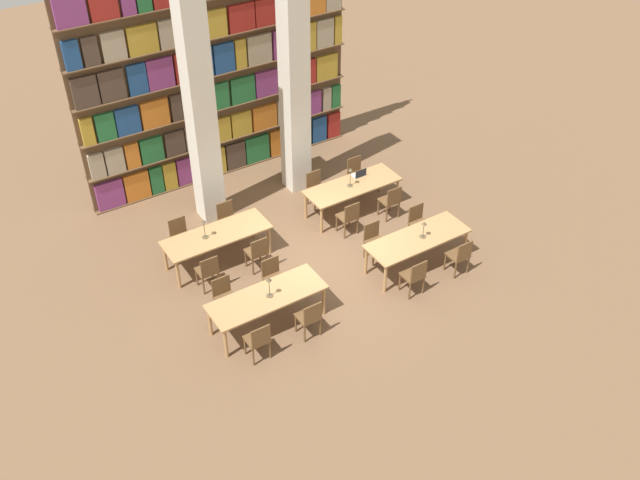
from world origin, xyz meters
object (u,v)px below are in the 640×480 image
(pillar_left, at_px, (199,103))
(reading_table_3, at_px, (352,187))
(chair_13, at_px, (316,188))
(chair_15, at_px, (357,173))
(pillar_center, at_px, (294,77))
(chair_10, at_px, (257,252))
(chair_11, at_px, (228,219))
(desk_lamp_2, at_px, (204,226))
(chair_1, at_px, (224,296))
(chair_0, at_px, (258,340))
(chair_7, at_px, (418,222))
(desk_lamp_1, at_px, (424,227))
(chair_3, at_px, (273,277))
(chair_9, at_px, (181,236))
(chair_6, at_px, (460,255))
(laptop, at_px, (359,175))
(reading_table_2, at_px, (217,237))
(chair_12, at_px, (349,217))
(chair_4, at_px, (414,276))
(chair_2, at_px, (310,317))
(desk_lamp_0, at_px, (269,284))
(chair_5, at_px, (374,240))
(chair_8, at_px, (208,271))
(reading_table_1, at_px, (417,240))
(desk_lamp_3, at_px, (350,174))
(reading_table_0, at_px, (267,299))

(pillar_left, height_order, reading_table_3, pillar_left)
(chair_13, bearing_deg, chair_15, -180.00)
(pillar_center, xyz_separation_m, chair_10, (-2.44, -2.43, -2.51))
(chair_11, relative_size, desk_lamp_2, 1.89)
(pillar_left, bearing_deg, chair_1, -110.86)
(chair_15, bearing_deg, reading_table_3, 48.69)
(chair_0, xyz_separation_m, chair_7, (4.87, 1.30, 0.00))
(pillar_center, height_order, chair_7, pillar_center)
(pillar_left, relative_size, desk_lamp_1, 14.65)
(chair_3, height_order, chair_15, same)
(pillar_left, height_order, desk_lamp_2, pillar_left)
(chair_0, bearing_deg, chair_13, 45.89)
(chair_9, distance_m, chair_13, 3.59)
(chair_6, relative_size, chair_7, 1.00)
(chair_9, relative_size, laptop, 2.81)
(reading_table_2, height_order, chair_13, chair_13)
(chair_0, relative_size, desk_lamp_1, 2.19)
(pillar_left, relative_size, pillar_center, 1.00)
(chair_12, distance_m, chair_13, 1.43)
(pillar_center, height_order, reading_table_2, pillar_center)
(chair_4, distance_m, desk_lamp_2, 4.59)
(chair_10, distance_m, chair_12, 2.41)
(chair_2, xyz_separation_m, desk_lamp_0, (-0.49, 0.68, 0.59))
(chair_9, height_order, chair_11, same)
(desk_lamp_1, height_order, reading_table_2, desk_lamp_1)
(desk_lamp_0, distance_m, laptop, 4.73)
(chair_5, relative_size, chair_9, 1.00)
(chair_8, bearing_deg, chair_13, 21.82)
(pillar_left, bearing_deg, chair_4, -64.21)
(desk_lamp_2, bearing_deg, chair_10, -40.31)
(laptop, bearing_deg, chair_11, -7.96)
(desk_lamp_1, distance_m, laptop, 2.75)
(chair_10, relative_size, chair_12, 1.00)
(reading_table_1, height_order, desk_lamp_3, desk_lamp_3)
(chair_7, relative_size, chair_12, 1.00)
(chair_11, height_order, laptop, laptop)
(chair_6, relative_size, laptop, 2.81)
(reading_table_0, height_order, chair_8, chair_8)
(reading_table_1, relative_size, chair_10, 2.63)
(chair_2, bearing_deg, chair_11, 88.39)
(chair_2, bearing_deg, chair_0, 180.00)
(desk_lamp_2, distance_m, chair_13, 3.40)
(chair_7, relative_size, chair_11, 1.00)
(chair_4, distance_m, chair_7, 1.89)
(pillar_center, height_order, chair_6, pillar_center)
(pillar_center, distance_m, chair_8, 5.03)
(chair_0, distance_m, chair_12, 4.33)
(chair_12, bearing_deg, reading_table_2, 166.90)
(chair_4, relative_size, reading_table_2, 0.38)
(reading_table_3, bearing_deg, reading_table_0, -147.28)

